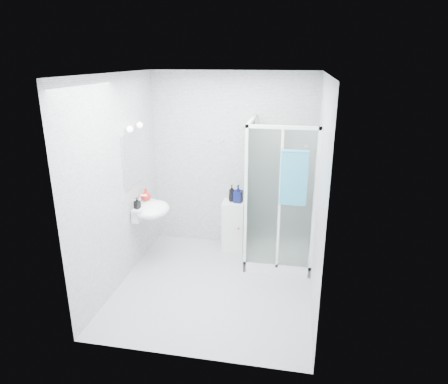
% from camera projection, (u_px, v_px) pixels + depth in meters
% --- Properties ---
extents(room, '(2.40, 2.60, 2.60)m').
position_uv_depth(room, '(214.00, 189.00, 4.67)').
color(room, silver).
rests_on(room, ground).
extents(shower_enclosure, '(0.90, 0.95, 2.00)m').
position_uv_depth(shower_enclosure, '(273.00, 233.00, 5.54)').
color(shower_enclosure, white).
rests_on(shower_enclosure, ground).
extents(wall_basin, '(0.46, 0.56, 0.35)m').
position_uv_depth(wall_basin, '(151.00, 210.00, 5.43)').
color(wall_basin, white).
rests_on(wall_basin, ground).
extents(mirror, '(0.02, 0.60, 0.70)m').
position_uv_depth(mirror, '(133.00, 159.00, 5.24)').
color(mirror, white).
rests_on(mirror, room).
extents(vanity_lights, '(0.10, 0.40, 0.08)m').
position_uv_depth(vanity_lights, '(134.00, 127.00, 5.09)').
color(vanity_lights, silver).
rests_on(vanity_lights, room).
extents(wall_hooks, '(0.23, 0.06, 0.03)m').
position_uv_depth(wall_hooks, '(215.00, 140.00, 5.78)').
color(wall_hooks, silver).
rests_on(wall_hooks, room).
extents(storage_cabinet, '(0.33, 0.35, 0.76)m').
position_uv_depth(storage_cabinet, '(233.00, 226.00, 5.94)').
color(storage_cabinet, silver).
rests_on(storage_cabinet, ground).
extents(hand_towel, '(0.33, 0.05, 0.70)m').
position_uv_depth(hand_towel, '(294.00, 177.00, 4.82)').
color(hand_towel, teal).
rests_on(hand_towel, shower_enclosure).
extents(shampoo_bottle_a, '(0.11, 0.11, 0.25)m').
position_uv_depth(shampoo_bottle_a, '(232.00, 193.00, 5.80)').
color(shampoo_bottle_a, black).
rests_on(shampoo_bottle_a, storage_cabinet).
extents(shampoo_bottle_b, '(0.13, 0.14, 0.26)m').
position_uv_depth(shampoo_bottle_b, '(238.00, 194.00, 5.76)').
color(shampoo_bottle_b, '#0B1143').
rests_on(shampoo_bottle_b, storage_cabinet).
extents(soap_dispenser_orange, '(0.17, 0.17, 0.17)m').
position_uv_depth(soap_dispenser_orange, '(146.00, 195.00, 5.56)').
color(soap_dispenser_orange, red).
rests_on(soap_dispenser_orange, wall_basin).
extents(soap_dispenser_black, '(0.09, 0.09, 0.15)m').
position_uv_depth(soap_dispenser_black, '(137.00, 203.00, 5.26)').
color(soap_dispenser_black, black).
rests_on(soap_dispenser_black, wall_basin).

